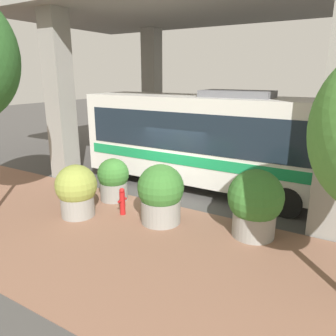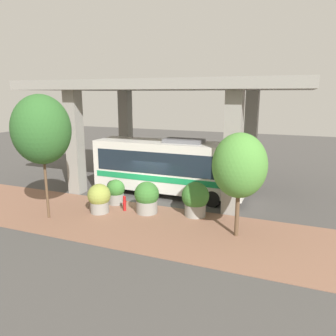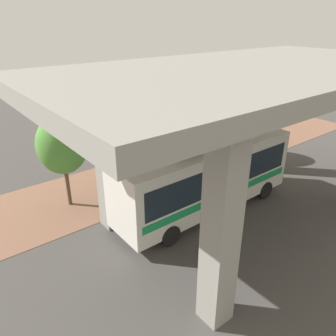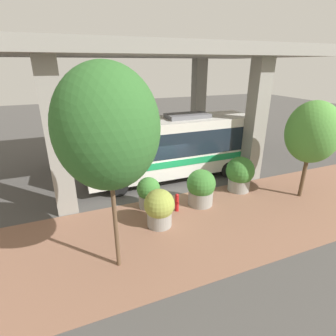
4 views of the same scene
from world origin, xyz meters
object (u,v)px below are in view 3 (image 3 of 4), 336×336
planter_front (128,186)px  street_tree_far (62,145)px  planter_middle (200,166)px  planter_back (183,156)px  planter_extra (162,171)px  street_tree_near (191,88)px  fire_hydrant (177,171)px  bus (205,174)px

planter_front → street_tree_far: bearing=-124.4°
planter_middle → planter_back: bearing=177.5°
planter_front → planter_extra: bearing=102.1°
planter_back → street_tree_near: size_ratio=0.25×
fire_hydrant → planter_front: size_ratio=0.47×
planter_front → street_tree_near: size_ratio=0.29×
fire_hydrant → street_tree_near: street_tree_near is taller
street_tree_near → planter_back: bearing=-51.1°
planter_front → planter_middle: (0.13, 5.19, -0.21)m
bus → planter_front: size_ratio=5.18×
street_tree_near → street_tree_far: bearing=-81.5°
planter_front → planter_back: 5.49m
planter_extra → street_tree_near: street_tree_near is taller
bus → planter_middle: 4.01m
bus → street_tree_near: size_ratio=1.51×
street_tree_near → fire_hydrant: bearing=-52.6°
planter_back → planter_front: bearing=-73.4°
fire_hydrant → street_tree_near: (-2.56, 3.35, 4.42)m
planter_front → planter_middle: size_ratio=1.26×
planter_front → planter_middle: bearing=88.5°
planter_front → fire_hydrant: bearing=100.5°
planter_middle → street_tree_far: bearing=-103.9°
planter_extra → planter_middle: bearing=73.8°
planter_extra → fire_hydrant: bearing=97.3°
bus → planter_front: (-3.06, -2.78, -1.09)m
planter_extra → street_tree_far: 6.05m
bus → fire_hydrant: bearing=161.1°
bus → street_tree_far: (-4.86, -5.41, 1.38)m
planter_back → planter_middle: bearing=-2.5°
planter_back → fire_hydrant: bearing=-55.6°
bus → planter_back: size_ratio=5.91×
street_tree_far → planter_middle: bearing=76.1°
planter_middle → planter_back: planter_back is taller
bus → planter_back: 5.39m
bus → street_tree_far: size_ratio=2.02×
fire_hydrant → planter_back: planter_back is taller
fire_hydrant → planter_middle: bearing=51.1°
fire_hydrant → planter_front: bearing=-79.5°
fire_hydrant → street_tree_far: street_tree_far is taller
planter_front → street_tree_near: street_tree_near is taller
street_tree_near → planter_front: bearing=-65.9°
street_tree_near → street_tree_far: size_ratio=1.34×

